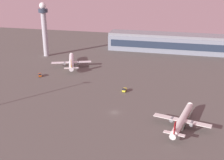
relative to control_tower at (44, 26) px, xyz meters
name	(u,v)px	position (x,y,z in m)	size (l,w,h in m)	color
ground_plane	(115,112)	(84.06, -93.51, -26.39)	(416.00, 416.00, 0.00)	#56544F
terminal_building	(185,43)	(118.94, 42.36, -18.29)	(141.41, 22.40, 16.40)	gray
control_tower	(44,26)	(0.00, 0.00, 0.00)	(8.00, 8.00, 46.16)	#A8A8B2
airplane_near_gate	(182,120)	(118.86, -99.98, -22.93)	(27.68, 35.34, 9.14)	silver
airplane_terminal_side	(71,62)	(33.03, -24.21, -22.54)	(30.04, 38.11, 10.17)	white
cargo_loader	(40,75)	(19.56, -51.25, -25.21)	(3.71, 4.57, 2.25)	#D85919
baggage_tractor	(124,90)	(83.46, -64.30, -25.21)	(2.20, 4.24, 2.25)	yellow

